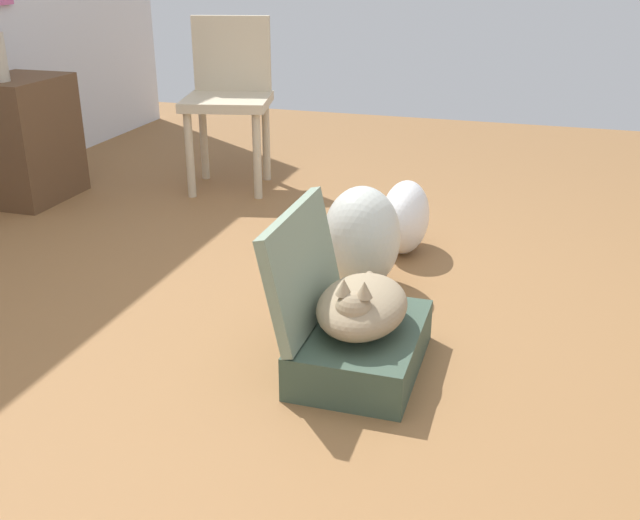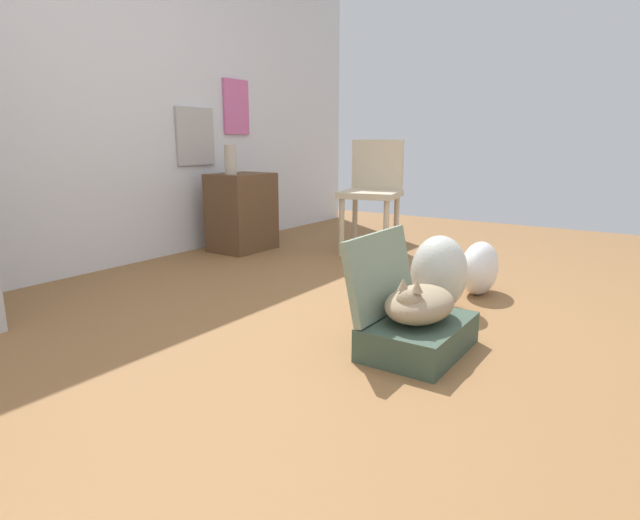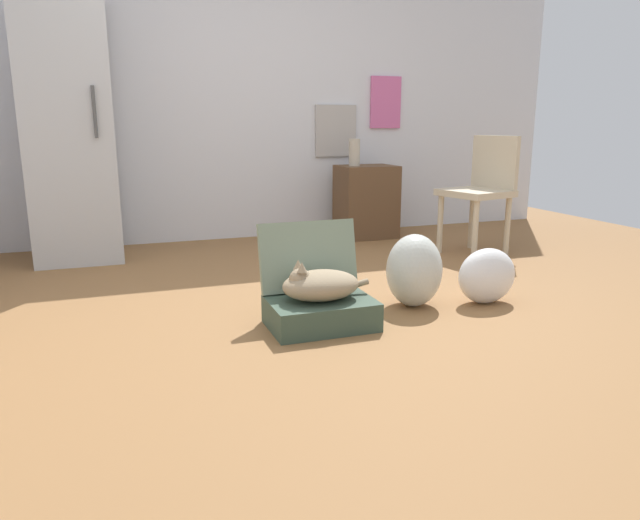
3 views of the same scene
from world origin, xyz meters
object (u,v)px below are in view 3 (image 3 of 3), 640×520
refrigerator (70,127)px  chair (482,188)px  vase_tall (354,152)px  plastic_bag_clear (487,276)px  side_table (366,202)px  cat (319,285)px  suitcase_base (321,313)px  plastic_bag_white (414,270)px

refrigerator → chair: bearing=-16.7°
vase_tall → chair: size_ratio=0.26×
plastic_bag_clear → refrigerator: refrigerator is taller
side_table → vase_tall: size_ratio=2.75×
plastic_bag_clear → chair: chair is taller
cat → chair: (1.77, 1.20, 0.30)m
cat → plastic_bag_clear: (1.04, 0.06, -0.06)m
suitcase_base → refrigerator: (-1.20, 2.09, 0.92)m
cat → side_table: size_ratio=0.74×
side_table → chair: (0.56, -0.94, 0.20)m
suitcase_base → plastic_bag_clear: bearing=3.5°
suitcase_base → side_table: side_table is taller
cat → chair: 2.16m
plastic_bag_white → vase_tall: 2.10m
refrigerator → side_table: refrigerator is taller
plastic_bag_white → refrigerator: refrigerator is taller
refrigerator → vase_tall: (2.28, 0.04, -0.23)m
plastic_bag_clear → vase_tall: 2.15m
plastic_bag_white → suitcase_base: bearing=-165.7°
plastic_bag_white → chair: chair is taller
refrigerator → side_table: bearing=1.2°
cat → chair: size_ratio=0.52×
side_table → vase_tall: bearing=-174.4°
suitcase_base → chair: (1.77, 1.20, 0.45)m
suitcase_base → refrigerator: refrigerator is taller
refrigerator → vase_tall: size_ratio=8.43×
side_table → chair: 1.11m
plastic_bag_white → refrigerator: size_ratio=0.21×
plastic_bag_clear → cat: bearing=-176.6°
refrigerator → chair: 3.13m
cat → vase_tall: size_ratio=2.04×
cat → plastic_bag_white: 0.64m
suitcase_base → refrigerator: bearing=119.9°
refrigerator → cat: bearing=-60.3°
plastic_bag_clear → chair: size_ratio=0.39×
refrigerator → plastic_bag_clear: bearing=-42.2°
suitcase_base → cat: bearing=176.7°
side_table → cat: bearing=-119.6°
cat → chair: bearing=34.1°
suitcase_base → plastic_bag_white: size_ratio=1.28×
plastic_bag_white → refrigerator: 2.77m
plastic_bag_clear → side_table: 2.09m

